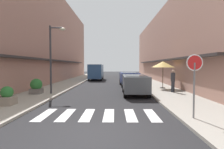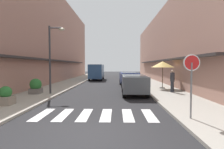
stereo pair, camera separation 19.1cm
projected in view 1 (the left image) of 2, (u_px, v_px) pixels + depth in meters
The scene contains 15 objects.
ground_plane at pixel (109, 84), 22.83m from camera, with size 94.11×94.11×0.00m, color #232326.
sidewalk_left at pixel (69, 83), 22.90m from camera, with size 3.18×59.89×0.12m, color #ADA899.
sidewalk_right at pixel (149, 83), 22.76m from camera, with size 3.18×59.89×0.12m, color #9E998E.
building_row_left at pixel (38, 37), 23.82m from camera, with size 5.50×40.50×11.71m.
building_row_right at pixel (180, 46), 23.62m from camera, with size 5.50×40.50×9.24m.
crosswalk at pixel (98, 115), 8.34m from camera, with size 5.20×2.20×0.01m.
parked_car_near at pixel (135, 83), 14.10m from camera, with size 1.85×4.23×1.47m.
parked_car_mid at pixel (129, 78), 20.03m from camera, with size 1.95×4.46×1.47m.
delivery_van at pixel (96, 71), 28.64m from camera, with size 2.03×5.41×2.37m.
round_street_sign at pixel (194, 69), 7.34m from camera, with size 0.65×0.07×2.51m.
street_lamp at pixel (53, 52), 13.81m from camera, with size 1.19×0.28×4.99m.
cafe_umbrella at pixel (163, 64), 17.17m from camera, with size 2.06×2.06×2.47m.
planter_corner at pixel (7, 96), 9.88m from camera, with size 0.73×0.73×0.99m.
planter_midblock at pixel (36, 86), 13.88m from camera, with size 0.86×0.86×1.11m.
pedestrian_walking_near at pixel (173, 80), 14.65m from camera, with size 0.34×0.34×1.74m.
Camera 1 is at (0.73, -5.63, 2.19)m, focal length 30.18 mm.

